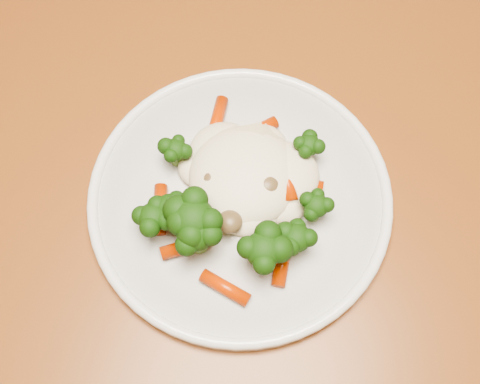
# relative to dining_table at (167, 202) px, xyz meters

# --- Properties ---
(dining_table) EXTENTS (1.24, 0.93, 0.75)m
(dining_table) POSITION_rel_dining_table_xyz_m (0.00, 0.00, 0.00)
(dining_table) COLOR brown
(dining_table) RESTS_ON ground
(plate) EXTENTS (0.27, 0.27, 0.01)m
(plate) POSITION_rel_dining_table_xyz_m (0.09, -0.02, 0.11)
(plate) COLOR white
(plate) RESTS_ON dining_table
(meal) EXTENTS (0.17, 0.19, 0.05)m
(meal) POSITION_rel_dining_table_xyz_m (0.09, -0.03, 0.14)
(meal) COLOR #FEEFCB
(meal) RESTS_ON plate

